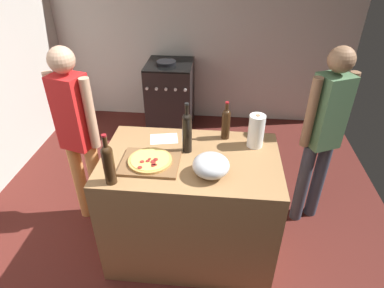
{
  "coord_description": "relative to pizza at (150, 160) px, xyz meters",
  "views": [
    {
      "loc": [
        0.43,
        -1.09,
        2.28
      ],
      "look_at": [
        0.24,
        0.9,
        0.98
      ],
      "focal_mm": 30.58,
      "sensor_mm": 36.0,
      "label": 1
    }
  ],
  "objects": [
    {
      "name": "ground_plane",
      "position": [
        0.03,
        0.9,
        -0.97
      ],
      "size": [
        4.22,
        3.79,
        0.02
      ],
      "primitive_type": "cube",
      "color": "#511E19"
    },
    {
      "name": "kitchen_wall_rear",
      "position": [
        0.03,
        2.55,
        0.34
      ],
      "size": [
        4.22,
        0.1,
        2.6
      ],
      "primitive_type": "cube",
      "color": "beige",
      "rests_on": "ground_plane"
    },
    {
      "name": "counter",
      "position": [
        0.27,
        0.1,
        -0.5
      ],
      "size": [
        1.27,
        0.79,
        0.93
      ],
      "primitive_type": "cube",
      "color": "#9E7247",
      "rests_on": "ground_plane"
    },
    {
      "name": "cutting_board",
      "position": [
        -0.0,
        0.0,
        -0.02
      ],
      "size": [
        0.4,
        0.32,
        0.02
      ],
      "primitive_type": "cube",
      "color": "brown",
      "rests_on": "counter"
    },
    {
      "name": "pizza",
      "position": [
        0.0,
        0.0,
        0.0
      ],
      "size": [
        0.3,
        0.3,
        0.03
      ],
      "color": "tan",
      "rests_on": "cutting_board"
    },
    {
      "name": "mixing_bowl",
      "position": [
        0.42,
        -0.08,
        0.05
      ],
      "size": [
        0.24,
        0.24,
        0.15
      ],
      "color": "#B2B2B7",
      "rests_on": "counter"
    },
    {
      "name": "paper_towel_roll",
      "position": [
        0.73,
        0.31,
        0.1
      ],
      "size": [
        0.12,
        0.12,
        0.26
      ],
      "color": "white",
      "rests_on": "counter"
    },
    {
      "name": "wine_bottle_amber",
      "position": [
        0.51,
        0.4,
        0.11
      ],
      "size": [
        0.07,
        0.07,
        0.31
      ],
      "color": "#331E0F",
      "rests_on": "counter"
    },
    {
      "name": "wine_bottle_clear",
      "position": [
        0.24,
        0.19,
        0.14
      ],
      "size": [
        0.07,
        0.07,
        0.38
      ],
      "color": "black",
      "rests_on": "counter"
    },
    {
      "name": "wine_bottle_green",
      "position": [
        -0.21,
        -0.22,
        0.12
      ],
      "size": [
        0.07,
        0.07,
        0.36
      ],
      "color": "#331E0F",
      "rests_on": "counter"
    },
    {
      "name": "recipe_sheet",
      "position": [
        0.04,
        0.33,
        -0.03
      ],
      "size": [
        0.24,
        0.19,
        0.0
      ],
      "primitive_type": "cube",
      "rotation": [
        0.0,
        0.0,
        0.2
      ],
      "color": "white",
      "rests_on": "counter"
    },
    {
      "name": "stove",
      "position": [
        -0.21,
        2.15,
        -0.51
      ],
      "size": [
        0.58,
        0.62,
        0.94
      ],
      "color": "black",
      "rests_on": "ground_plane"
    },
    {
      "name": "person_in_stripes",
      "position": [
        -0.67,
        0.37,
        -0.03
      ],
      "size": [
        0.39,
        0.26,
        1.62
      ],
      "color": "#D88C4C",
      "rests_on": "ground_plane"
    },
    {
      "name": "person_in_red",
      "position": [
        1.3,
        0.58,
        -0.03
      ],
      "size": [
        0.38,
        0.28,
        1.62
      ],
      "color": "#383D4C",
      "rests_on": "ground_plane"
    }
  ]
}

